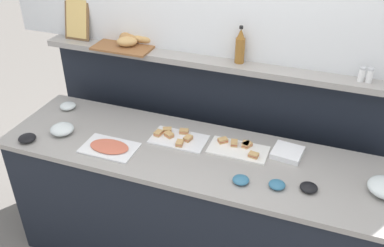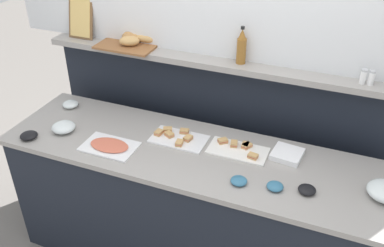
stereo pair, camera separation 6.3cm
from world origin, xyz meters
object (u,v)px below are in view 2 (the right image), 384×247
object	(u,v)px
glass_bowl_small	(64,127)
salt_shaker	(363,77)
condiment_bowl_red	(239,181)
bread_basket	(134,40)
cold_cuts_platter	(109,146)
condiment_bowl_teal	(307,190)
vinegar_bottle_amber	(242,47)
framed_picture	(81,17)
condiment_bowl_dark	(275,186)
sandwich_platter_side	(239,149)
napkin_stack	(287,154)
pepper_shaker	(371,78)
condiment_bowl_cream	(29,135)
glass_bowl_large	(71,104)
sandwich_platter_rear	(177,138)

from	to	relation	value
glass_bowl_small	salt_shaker	world-z (taller)	salt_shaker
condiment_bowl_red	bread_basket	xyz separation A→B (m)	(-0.97, 0.66, 0.43)
cold_cuts_platter	salt_shaker	bearing A→B (deg)	23.55
condiment_bowl_teal	vinegar_bottle_amber	xyz separation A→B (m)	(-0.56, 0.57, 0.50)
framed_picture	cold_cuts_platter	bearing A→B (deg)	-48.66
condiment_bowl_dark	framed_picture	world-z (taller)	framed_picture
sandwich_platter_side	napkin_stack	distance (m)	0.29
glass_bowl_small	sandwich_platter_side	bearing A→B (deg)	10.76
pepper_shaker	vinegar_bottle_amber	bearing A→B (deg)	178.61
condiment_bowl_dark	napkin_stack	xyz separation A→B (m)	(0.00, 0.31, 0.00)
condiment_bowl_red	condiment_bowl_cream	distance (m)	1.36
condiment_bowl_teal	salt_shaker	xyz separation A→B (m)	(0.16, 0.56, 0.44)
glass_bowl_large	napkin_stack	world-z (taller)	glass_bowl_large
condiment_bowl_red	bread_basket	size ratio (longest dim) A/B	0.23
glass_bowl_small	vinegar_bottle_amber	bearing A→B (deg)	29.23
condiment_bowl_teal	pepper_shaker	world-z (taller)	pepper_shaker
glass_bowl_small	vinegar_bottle_amber	xyz separation A→B (m)	(1.00, 0.56, 0.49)
napkin_stack	pepper_shaker	size ratio (longest dim) A/B	1.95
sandwich_platter_side	cold_cuts_platter	distance (m)	0.79
pepper_shaker	bread_basket	size ratio (longest dim) A/B	0.22
glass_bowl_large	vinegar_bottle_amber	size ratio (longest dim) A/B	0.47
pepper_shaker	condiment_bowl_dark	bearing A→B (deg)	-122.07
sandwich_platter_side	salt_shaker	xyz separation A→B (m)	(0.61, 0.33, 0.45)
bread_basket	framed_picture	size ratio (longest dim) A/B	1.37
napkin_stack	condiment_bowl_teal	bearing A→B (deg)	-60.23
condiment_bowl_red	condiment_bowl_teal	distance (m)	0.36
cold_cuts_platter	condiment_bowl_teal	distance (m)	1.19
glass_bowl_large	napkin_stack	bearing A→B (deg)	-0.73
glass_bowl_large	salt_shaker	bearing A→B (deg)	7.87
condiment_bowl_red	vinegar_bottle_amber	world-z (taller)	vinegar_bottle_amber
condiment_bowl_cream	napkin_stack	distance (m)	1.60
condiment_bowl_red	condiment_bowl_dark	world-z (taller)	same
condiment_bowl_red	condiment_bowl_dark	bearing A→B (deg)	8.48
glass_bowl_large	salt_shaker	size ratio (longest dim) A/B	1.28
sandwich_platter_rear	condiment_bowl_teal	distance (m)	0.86
sandwich_platter_side	salt_shaker	distance (m)	0.82
sandwich_platter_rear	condiment_bowl_red	size ratio (longest dim) A/B	3.83
condiment_bowl_cream	framed_picture	xyz separation A→B (m)	(-0.03, 0.73, 0.54)
sandwich_platter_rear	condiment_bowl_cream	size ratio (longest dim) A/B	3.21
condiment_bowl_teal	bread_basket	world-z (taller)	bread_basket
napkin_stack	glass_bowl_small	bearing A→B (deg)	-169.38
glass_bowl_large	bread_basket	bearing A→B (deg)	38.26
sandwich_platter_rear	condiment_bowl_red	distance (m)	0.55
glass_bowl_small	vinegar_bottle_amber	distance (m)	1.24
condiment_bowl_cream	salt_shaker	world-z (taller)	salt_shaker
cold_cuts_platter	condiment_bowl_dark	xyz separation A→B (m)	(1.02, -0.00, 0.01)
condiment_bowl_teal	condiment_bowl_dark	bearing A→B (deg)	-167.95
glass_bowl_large	glass_bowl_small	distance (m)	0.32
sandwich_platter_rear	condiment_bowl_dark	size ratio (longest dim) A/B	3.90
sandwich_platter_rear	condiment_bowl_teal	xyz separation A→B (m)	(0.83, -0.20, 0.01)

